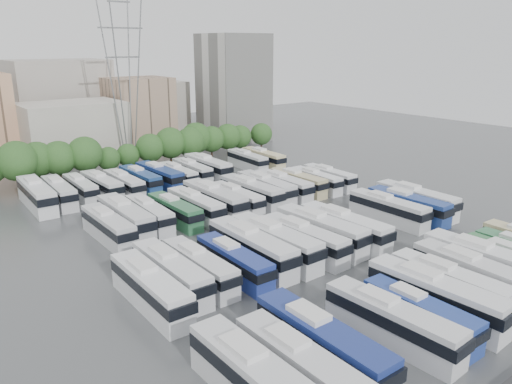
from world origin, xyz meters
TOP-DOWN VIEW (x-y plane):
  - ground at (0.00, 0.00)m, footprint 220.00×220.00m
  - tree_line at (-2.66, 42.09)m, footprint 66.44×8.05m
  - city_buildings at (-7.46, 71.86)m, footprint 102.00×35.00m
  - apartment_tower at (34.00, 58.00)m, footprint 14.00×14.00m
  - electricity_pylon at (2.00, 50.00)m, footprint 9.00×6.91m
  - bus_r0_s0 at (-21.54, -23.60)m, footprint 2.91×13.14m
  - bus_r0_s1 at (-18.17, -24.25)m, footprint 2.74×12.36m
  - bus_r0_s2 at (-14.90, -22.99)m, footprint 2.98×12.96m
  - bus_r0_s4 at (-8.19, -24.23)m, footprint 3.29×12.45m
  - bus_r0_s5 at (-4.94, -24.64)m, footprint 2.53×10.94m
  - bus_r0_s6 at (-1.72, -23.95)m, footprint 3.47×13.16m
  - bus_r0_s7 at (1.64, -23.31)m, footprint 2.81×12.05m
  - bus_r0_s8 at (4.98, -23.82)m, footprint 3.40×12.95m
  - bus_r0_s9 at (8.33, -23.33)m, footprint 3.29×13.50m
  - bus_r1_s0 at (-21.21, -6.99)m, footprint 2.91×12.60m
  - bus_r1_s1 at (-18.10, -5.16)m, footprint 2.81×12.43m
  - bus_r1_s2 at (-15.04, -5.49)m, footprint 2.55×11.52m
  - bus_r1_s3 at (-11.46, -6.53)m, footprint 2.69×11.41m
  - bus_r1_s4 at (-8.19, -5.27)m, footprint 3.11×13.41m
  - bus_r1_s5 at (-5.10, -5.57)m, footprint 3.20×13.39m
  - bus_r1_s6 at (-1.70, -6.66)m, footprint 3.17×12.43m
  - bus_r1_s7 at (1.74, -5.97)m, footprint 3.51×13.18m
  - bus_r1_s8 at (4.85, -6.96)m, footprint 3.18×13.00m
  - bus_r1_s11 at (15.07, -5.58)m, footprint 2.72×12.12m
  - bus_r1_s12 at (18.35, -6.38)m, footprint 3.01×12.43m
  - bus_r1_s13 at (21.37, -5.59)m, footprint 3.03×12.85m
  - bus_r2_s1 at (-18.01, 11.25)m, footprint 2.64×11.97m
  - bus_r2_s2 at (-15.05, 12.87)m, footprint 3.07×13.11m
  - bus_r2_s3 at (-11.68, 12.91)m, footprint 2.93×11.41m
  - bus_r2_s4 at (-8.37, 11.92)m, footprint 2.62×11.35m
  - bus_r2_s5 at (-5.04, 11.94)m, footprint 2.68×11.81m
  - bus_r2_s6 at (-1.71, 12.25)m, footprint 2.97×13.28m
  - bus_r2_s7 at (1.69, 11.56)m, footprint 2.45×11.19m
  - bus_r2_s8 at (4.95, 12.22)m, footprint 3.13×12.70m
  - bus_r2_s9 at (8.19, 12.66)m, footprint 3.23×12.64m
  - bus_r2_s10 at (11.35, 12.30)m, footprint 2.76×12.14m
  - bus_r2_s11 at (14.80, 12.57)m, footprint 2.80×11.64m
  - bus_r2_s12 at (18.30, 11.93)m, footprint 2.70×10.90m
  - bus_r2_s13 at (21.48, 11.95)m, footprint 2.61×10.96m
  - bus_r3_s0 at (-21.46, 30.29)m, footprint 3.28×13.39m
  - bus_r3_s1 at (-18.20, 30.39)m, footprint 3.10×12.03m
  - bus_r3_s2 at (-14.67, 31.14)m, footprint 2.57×11.00m
  - bus_r3_s3 at (-11.60, 30.08)m, footprint 2.98×11.81m
  - bus_r3_s4 at (-8.32, 28.99)m, footprint 2.56×11.48m
  - bus_r3_s5 at (-4.94, 30.14)m, footprint 2.73×11.51m
  - bus_r3_s6 at (-1.60, 29.68)m, footprint 3.31×12.46m
  - bus_r3_s7 at (1.71, 29.32)m, footprint 2.44×10.88m
  - bus_r3_s8 at (5.07, 30.01)m, footprint 2.82×11.26m
  - bus_r3_s9 at (8.39, 30.07)m, footprint 2.74×12.55m
  - bus_r3_s12 at (18.01, 30.83)m, footprint 2.90×11.20m
  - bus_r3_s13 at (21.52, 30.14)m, footprint 2.66×11.41m

SIDE VIEW (x-z plane):
  - ground at x=0.00m, z-range 0.00..0.00m
  - bus_r2_s12 at x=18.30m, z-range -0.03..3.37m
  - bus_r3_s7 at x=1.71m, z-range -0.03..3.38m
  - bus_r0_s5 at x=-4.94m, z-range -0.03..3.39m
  - bus_r2_s13 at x=21.48m, z-range -0.03..3.39m
  - bus_r3_s2 at x=-14.67m, z-range -0.03..3.41m
  - bus_r3_s12 at x=18.01m, z-range -0.03..3.45m
  - bus_r3_s8 at x=5.07m, z-range -0.03..3.48m
  - bus_r2_s7 at x=1.69m, z-range -0.03..3.48m
  - bus_r2_s4 at x=-8.37m, z-range -0.03..3.52m
  - bus_r2_s3 at x=-11.68m, z-range -0.03..3.52m
  - bus_r1_s3 at x=-11.46m, z-range -0.03..3.53m
  - bus_r3_s13 at x=21.52m, z-range -0.03..3.53m
  - bus_r3_s5 at x=-4.94m, z-range -0.03..3.56m
  - bus_r3_s4 at x=-8.32m, z-range -0.03..3.56m
  - bus_r1_s2 at x=-15.04m, z-range -0.03..3.58m
  - bus_r2_s11 at x=14.80m, z-range -0.03..3.60m
  - bus_r3_s3 at x=-11.60m, z-range -0.03..3.65m
  - bus_r2_s5 at x=-5.04m, z-range -0.03..3.67m
  - bus_r3_s1 at x=-18.20m, z-range -0.03..3.71m
  - bus_r2_s1 at x=-18.01m, z-range -0.03..3.72m
  - bus_r0_s7 at x=1.64m, z-range -0.03..3.73m
  - bus_r1_s11 at x=15.07m, z-range -0.03..3.76m
  - bus_r2_s10 at x=11.35m, z-range -0.03..3.77m
  - bus_r1_s6 at x=-1.70m, z-range -0.04..3.83m
  - bus_r0_s4 at x=-8.19m, z-range -0.04..3.84m
  - bus_r3_s6 at x=-1.60m, z-range -0.04..3.84m
  - bus_r0_s1 at x=-18.17m, z-range -0.04..3.84m
  - bus_r1_s12 at x=18.35m, z-range -0.04..3.84m
  - bus_r1_s1 at x=-18.10m, z-range -0.04..3.86m
  - bus_r2_s9 at x=8.19m, z-range -0.04..3.90m
  - bus_r3_s9 at x=8.39m, z-range -0.04..3.90m
  - bus_r1_s0 at x=-21.21m, z-range -0.04..3.91m
  - bus_r2_s8 at x=4.95m, z-range -0.04..3.92m
  - bus_r1_s13 at x=21.37m, z-range -0.04..3.98m
  - bus_r0_s8 at x=4.98m, z-range -0.04..3.99m
  - bus_r0_s2 at x=-14.90m, z-range -0.04..4.02m
  - bus_r1_s8 at x=4.85m, z-range -0.04..4.02m
  - bus_r0_s6 at x=-1.72m, z-range -0.04..4.06m
  - bus_r1_s7 at x=1.74m, z-range -0.04..4.06m
  - bus_r2_s2 at x=-15.05m, z-range -0.04..4.06m
  - bus_r0_s0 at x=-21.54m, z-range -0.04..4.08m
  - bus_r2_s6 at x=-1.71m, z-range -0.04..4.12m
  - bus_r3_s0 at x=-21.46m, z-range -0.04..4.14m
  - bus_r1_s5 at x=-5.10m, z-range -0.04..4.14m
  - bus_r1_s4 at x=-8.19m, z-range -0.04..4.15m
  - bus_r0_s9 at x=8.33m, z-range -0.04..4.17m
  - tree_line at x=-2.66m, z-range 0.31..8.78m
  - city_buildings at x=-7.46m, z-range -2.13..17.87m
  - apartment_tower at x=34.00m, z-range 0.00..26.00m
  - electricity_pylon at x=2.00m, z-range 1.75..35.57m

